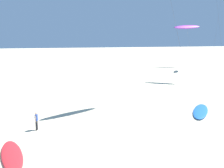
{
  "coord_description": "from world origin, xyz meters",
  "views": [
    {
      "loc": [
        -4.4,
        -5.33,
        9.01
      ],
      "look_at": [
        -0.0,
        19.36,
        4.03
      ],
      "focal_mm": 42.04,
      "sensor_mm": 36.0,
      "label": 1
    }
  ],
  "objects_px": {
    "grounded_kite_1": "(12,155)",
    "person_near_left": "(36,120)",
    "flying_kite_0": "(187,27)",
    "grounded_kite_0": "(201,111)"
  },
  "relations": [
    {
      "from": "flying_kite_0",
      "to": "grounded_kite_0",
      "type": "xyz_separation_m",
      "value": [
        -16.11,
        -38.05,
        -10.16
      ]
    },
    {
      "from": "flying_kite_0",
      "to": "person_near_left",
      "type": "height_order",
      "value": "flying_kite_0"
    },
    {
      "from": "flying_kite_0",
      "to": "person_near_left",
      "type": "distance_m",
      "value": 53.66
    },
    {
      "from": "flying_kite_0",
      "to": "person_near_left",
      "type": "bearing_deg",
      "value": -130.02
    },
    {
      "from": "flying_kite_0",
      "to": "grounded_kite_0",
      "type": "height_order",
      "value": "flying_kite_0"
    },
    {
      "from": "grounded_kite_1",
      "to": "person_near_left",
      "type": "distance_m",
      "value": 5.49
    },
    {
      "from": "grounded_kite_0",
      "to": "person_near_left",
      "type": "distance_m",
      "value": 18.05
    },
    {
      "from": "grounded_kite_0",
      "to": "person_near_left",
      "type": "xyz_separation_m",
      "value": [
        -17.87,
        -2.42,
        0.81
      ]
    },
    {
      "from": "flying_kite_0",
      "to": "grounded_kite_0",
      "type": "distance_m",
      "value": 42.55
    },
    {
      "from": "grounded_kite_1",
      "to": "person_near_left",
      "type": "height_order",
      "value": "person_near_left"
    }
  ]
}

